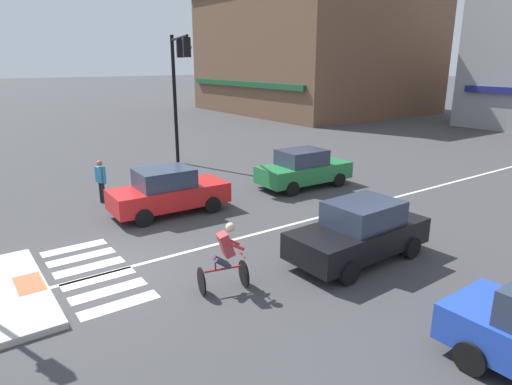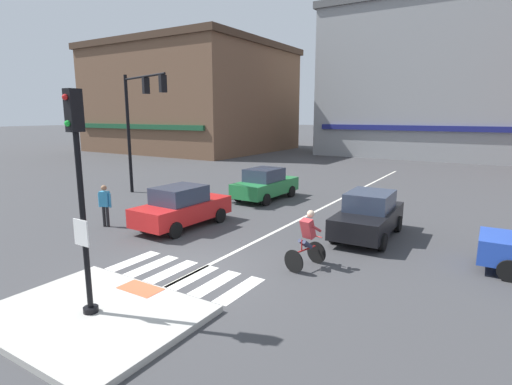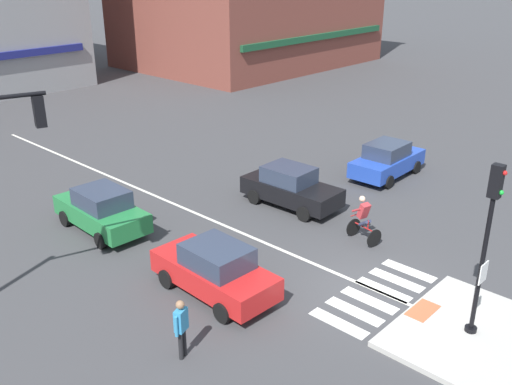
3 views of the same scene
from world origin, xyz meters
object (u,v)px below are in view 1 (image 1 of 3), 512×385
object	(u,v)px
traffic_light_mast	(178,77)
cyclist	(225,256)
pedestrian_at_curb_left	(101,178)
car_green_westbound_far	(303,169)
car_red_westbound_near	(168,191)
car_black_eastbound_mid	(360,232)

from	to	relation	value
traffic_light_mast	cyclist	bearing A→B (deg)	-21.76
cyclist	pedestrian_at_curb_left	xyz separation A→B (m)	(-8.56, -0.27, 0.11)
car_green_westbound_far	car_red_westbound_near	bearing A→B (deg)	-91.15
car_red_westbound_near	car_green_westbound_far	world-z (taller)	same
car_green_westbound_far	pedestrian_at_curb_left	distance (m)	8.24
car_red_westbound_near	car_black_eastbound_mid	xyz separation A→B (m)	(6.60, 2.58, 0.00)
traffic_light_mast	car_green_westbound_far	bearing A→B (deg)	23.69
car_black_eastbound_mid	cyclist	distance (m)	3.92
cyclist	pedestrian_at_curb_left	distance (m)	8.56
traffic_light_mast	car_red_westbound_near	distance (m)	7.90
traffic_light_mast	car_black_eastbound_mid	distance (m)	13.21
traffic_light_mast	pedestrian_at_curb_left	world-z (taller)	traffic_light_mast
traffic_light_mast	pedestrian_at_curb_left	distance (m)	7.07
traffic_light_mast	cyclist	xyz separation A→B (m)	(12.02, -4.80, -3.61)
car_red_westbound_near	pedestrian_at_curb_left	bearing A→B (deg)	-148.95
traffic_light_mast	cyclist	size ratio (longest dim) A/B	3.86
traffic_light_mast	pedestrian_at_curb_left	size ratio (longest dim) A/B	3.88
car_green_westbound_far	traffic_light_mast	bearing A→B (deg)	-156.31
car_green_westbound_far	pedestrian_at_curb_left	size ratio (longest dim) A/B	2.49
car_green_westbound_far	car_black_eastbound_mid	bearing A→B (deg)	-29.34
car_green_westbound_far	cyclist	bearing A→B (deg)	-52.13
car_black_eastbound_mid	pedestrian_at_curb_left	world-z (taller)	pedestrian_at_curb_left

